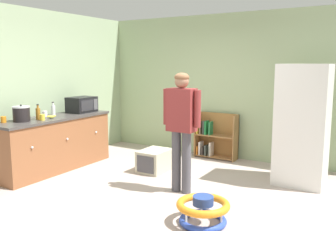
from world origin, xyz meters
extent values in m
plane|color=#B19F96|center=(0.00, 0.00, 0.00)|extent=(12.00, 12.00, 0.00)
cube|color=#A0B588|center=(0.00, 2.33, 1.35)|extent=(5.20, 0.06, 2.70)
cube|color=#9CB38B|center=(-2.63, 0.80, 1.35)|extent=(0.06, 2.99, 2.70)
cube|color=brown|center=(-2.20, 0.03, 0.43)|extent=(0.60, 2.06, 0.86)
cube|color=#443F3C|center=(-2.20, 0.03, 0.88)|extent=(0.64, 2.10, 0.04)
sphere|color=silver|center=(-1.89, -0.66, 0.56)|extent=(0.04, 0.04, 0.04)
sphere|color=silver|center=(-1.89, 0.03, 0.56)|extent=(0.04, 0.04, 0.04)
sphere|color=silver|center=(-1.89, 0.71, 0.56)|extent=(0.04, 0.04, 0.04)
cube|color=white|center=(1.50, 1.45, 0.89)|extent=(0.70, 0.68, 1.78)
cylinder|color=silver|center=(1.14, 1.28, 0.98)|extent=(0.02, 0.02, 0.50)
cube|color=#333333|center=(1.15, 1.45, 1.28)|extent=(0.01, 0.67, 0.01)
cube|color=#996B3E|center=(-0.55, 2.11, 0.42)|extent=(0.02, 0.28, 0.85)
cube|color=#996B3E|center=(0.23, 2.11, 0.42)|extent=(0.02, 0.28, 0.85)
cube|color=#A06F39|center=(-0.16, 2.24, 0.42)|extent=(0.80, 0.02, 0.85)
cube|color=#996B3E|center=(-0.16, 2.11, 0.03)|extent=(0.76, 0.24, 0.02)
cube|color=#996B3E|center=(-0.16, 2.11, 0.43)|extent=(0.76, 0.24, 0.02)
cube|color=orange|center=(-0.51, 2.08, 0.12)|extent=(0.02, 0.17, 0.16)
cube|color=gold|center=(-0.51, 2.08, 0.53)|extent=(0.03, 0.17, 0.17)
cube|color=silver|center=(-0.45, 2.08, 0.17)|extent=(0.03, 0.17, 0.25)
cube|color=#76604A|center=(-0.45, 2.08, 0.57)|extent=(0.02, 0.17, 0.25)
cube|color=#453A36|center=(-0.39, 2.08, 0.13)|extent=(0.02, 0.17, 0.17)
cube|color=#3C453D|center=(-0.38, 2.08, 0.57)|extent=(0.02, 0.17, 0.26)
cube|color=#393F3B|center=(-0.33, 2.08, 0.14)|extent=(0.03, 0.17, 0.19)
cube|color=#258842|center=(-0.34, 2.08, 0.57)|extent=(0.02, 0.17, 0.26)
cube|color=silver|center=(-0.25, 2.08, 0.14)|extent=(0.02, 0.17, 0.20)
cube|color=#2A804A|center=(-0.25, 2.08, 0.57)|extent=(0.02, 0.17, 0.25)
cube|color=beige|center=(-0.24, 2.08, 0.17)|extent=(0.03, 0.17, 0.26)
cylinder|color=#4C4B52|center=(0.07, 0.20, 0.43)|extent=(0.13, 0.13, 0.87)
cylinder|color=#4C4B52|center=(0.23, 0.20, 0.43)|extent=(0.13, 0.13, 0.87)
cube|color=maroon|center=(0.15, 0.20, 1.16)|extent=(0.38, 0.22, 0.59)
cylinder|color=maroon|center=(-0.09, 0.20, 1.19)|extent=(0.09, 0.09, 0.50)
cylinder|color=maroon|center=(0.39, 0.20, 1.19)|extent=(0.09, 0.09, 0.50)
sphere|color=#996D54|center=(0.15, 0.20, 1.55)|extent=(0.19, 0.19, 0.19)
ellipsoid|color=brown|center=(0.15, 0.20, 1.60)|extent=(0.20, 0.20, 0.12)
torus|color=blue|center=(0.85, -0.56, 0.04)|extent=(0.54, 0.54, 0.07)
torus|color=orange|center=(0.85, -0.56, 0.22)|extent=(0.60, 0.60, 0.08)
cylinder|color=navy|center=(0.85, -0.56, 0.27)|extent=(0.23, 0.23, 0.10)
cylinder|color=silver|center=(1.07, -0.56, 0.13)|extent=(0.02, 0.02, 0.18)
cylinder|color=silver|center=(0.74, -0.36, 0.13)|extent=(0.02, 0.02, 0.18)
cylinder|color=silver|center=(0.74, -0.75, 0.13)|extent=(0.02, 0.02, 0.18)
cube|color=beige|center=(-0.69, 0.81, 0.18)|extent=(0.42, 0.54, 0.36)
cube|color=#424247|center=(-0.69, 0.54, 0.18)|extent=(0.32, 0.01, 0.27)
cube|color=black|center=(-2.21, 0.71, 1.04)|extent=(0.36, 0.48, 0.28)
cube|color=#2D2D33|center=(-2.03, 0.66, 1.04)|extent=(0.01, 0.31, 0.20)
cube|color=#515156|center=(-2.03, 0.88, 1.04)|extent=(0.01, 0.10, 0.20)
cylinder|color=black|center=(-2.24, -0.54, 1.01)|extent=(0.25, 0.25, 0.22)
cylinder|color=silver|center=(-2.24, -0.54, 1.13)|extent=(0.26, 0.26, 0.02)
sphere|color=black|center=(-2.24, -0.54, 1.15)|extent=(0.03, 0.03, 0.03)
ellipsoid|color=yellow|center=(-2.13, -0.07, 0.93)|extent=(0.11, 0.15, 0.04)
ellipsoid|color=#DCD444|center=(-2.12, -0.06, 0.93)|extent=(0.07, 0.16, 0.04)
ellipsoid|color=yellow|center=(-2.10, -0.06, 0.93)|extent=(0.07, 0.16, 0.04)
ellipsoid|color=yellow|center=(-2.09, -0.07, 0.93)|extent=(0.11, 0.15, 0.04)
cylinder|color=silver|center=(-2.25, 0.08, 0.99)|extent=(0.07, 0.07, 0.18)
cylinder|color=silver|center=(-2.25, 0.08, 1.10)|extent=(0.03, 0.03, 0.05)
cylinder|color=black|center=(-2.25, 0.08, 1.14)|extent=(0.04, 0.04, 0.02)
cylinder|color=#9E661E|center=(-2.18, -0.28, 0.99)|extent=(0.07, 0.07, 0.18)
cylinder|color=#9E661E|center=(-2.18, -0.28, 1.10)|extent=(0.03, 0.03, 0.05)
cylinder|color=black|center=(-2.18, -0.28, 1.14)|extent=(0.04, 0.04, 0.02)
cylinder|color=orange|center=(-2.39, -0.75, 0.95)|extent=(0.08, 0.08, 0.09)
cylinder|color=white|center=(-2.34, -0.02, 0.95)|extent=(0.08, 0.08, 0.09)
cylinder|color=yellow|center=(-2.06, -0.30, 0.95)|extent=(0.08, 0.08, 0.09)
camera|label=1|loc=(2.48, -4.01, 1.79)|focal=38.12mm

